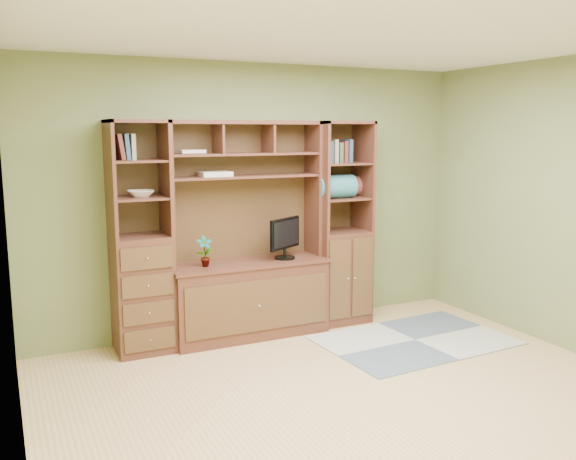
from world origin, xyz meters
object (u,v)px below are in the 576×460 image
center_hutch (248,231)px  left_tower (140,238)px  monitor (285,231)px  right_tower (340,223)px

center_hutch → left_tower: (-1.00, 0.04, 0.00)m
left_tower → monitor: (1.37, -0.07, -0.02)m
right_tower → monitor: 0.66m
center_hutch → right_tower: same height
center_hutch → right_tower: size_ratio=1.00×
monitor → center_hutch: bearing=144.7°
center_hutch → right_tower: 1.03m
left_tower → right_tower: same height
left_tower → right_tower: bearing=0.0°
center_hutch → monitor: bearing=-5.5°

